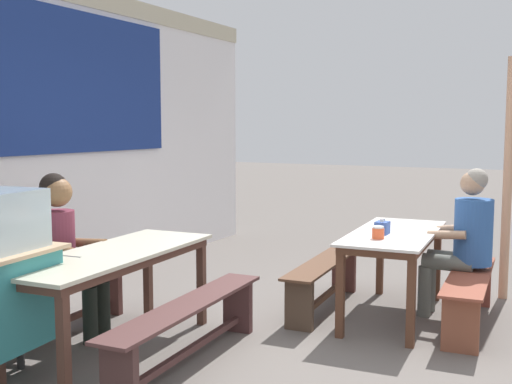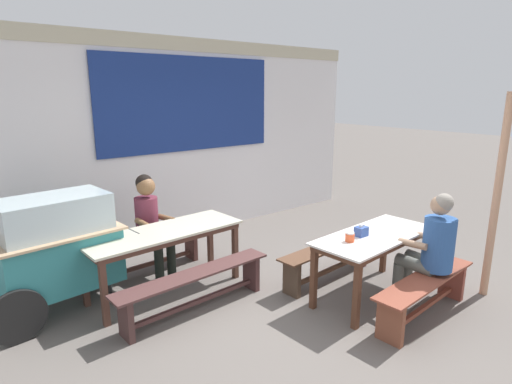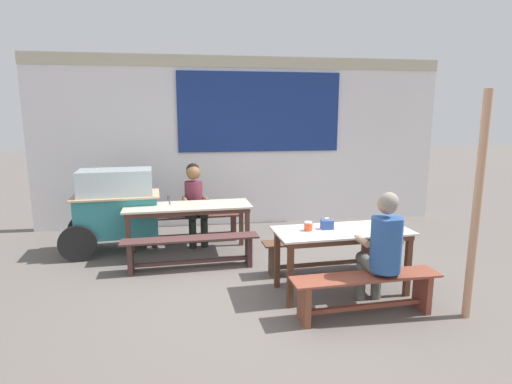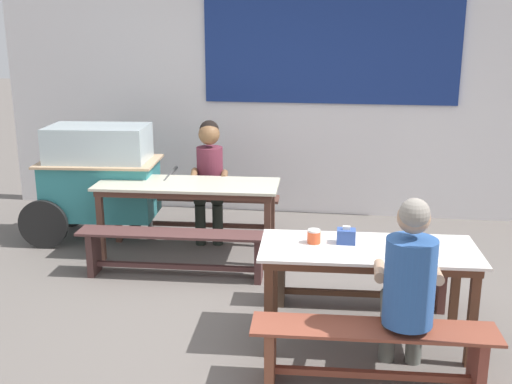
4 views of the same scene
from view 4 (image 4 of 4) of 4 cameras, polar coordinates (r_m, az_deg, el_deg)
name	(u,v)px [view 4 (image 4 of 4)]	position (r m, az deg, el deg)	size (l,w,h in m)	color
ground_plane	(272,316)	(5.02, 1.49, -11.34)	(40.00, 40.00, 0.00)	#655D58
backdrop_wall	(305,82)	(7.40, 4.52, 10.07)	(7.34, 0.23, 3.00)	white
dining_table_far	(188,191)	(6.13, -6.31, 0.13)	(1.81, 0.72, 0.73)	beige
dining_table_near	(368,258)	(4.45, 10.27, -6.01)	(1.55, 0.73, 0.73)	silver
bench_far_back	(200,208)	(6.81, -5.15, -1.49)	(1.74, 0.35, 0.43)	brown
bench_far_front	(175,247)	(5.68, -7.48, -5.07)	(1.78, 0.35, 0.43)	#4D2F2D
bench_near_back	(360,274)	(5.15, 9.55, -7.44)	(1.54, 0.35, 0.43)	brown
bench_near_front	(373,349)	(4.06, 10.69, -14.04)	(1.54, 0.39, 0.43)	brown
food_cart	(99,175)	(6.75, -14.26, 1.55)	(1.60, 0.87, 1.22)	teal
person_center_facing	(210,172)	(6.60, -4.30, 1.88)	(0.44, 0.54, 1.26)	#222822
person_near_front	(408,283)	(3.96, 13.85, -8.10)	(0.43, 0.58, 1.27)	#60645D
tissue_box	(346,236)	(4.46, 8.29, -4.03)	(0.13, 0.10, 0.13)	#314D98
condiment_jar	(314,236)	(4.44, 5.35, -4.09)	(0.10, 0.10, 0.10)	#DF522B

